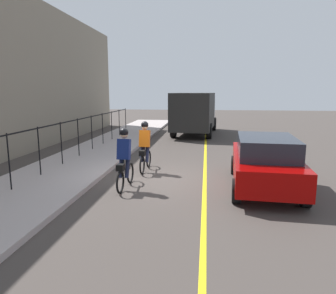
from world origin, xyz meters
name	(u,v)px	position (x,y,z in m)	size (l,w,h in m)	color
ground_plane	(157,178)	(0.00, 0.00, 0.00)	(80.00, 80.00, 0.00)	#413A36
lane_line_centre	(205,180)	(0.00, -1.60, 0.00)	(36.00, 0.12, 0.01)	yellow
sidewalk	(61,173)	(0.00, 3.40, 0.07)	(40.00, 3.20, 0.15)	#AA9E9B
iron_fence	(61,134)	(1.00, 3.80, 1.31)	(19.19, 0.04, 1.60)	black
cyclist_lead	(124,159)	(-1.26, 0.77, 0.91)	(1.71, 0.37, 1.83)	black
cyclist_follow	(145,147)	(0.88, 0.57, 0.91)	(1.71, 0.37, 1.83)	black
patrol_sedan	(265,161)	(-0.69, -3.37, 0.82)	(4.51, 2.16, 1.58)	#900302
box_truck_background	(195,111)	(11.16, -0.85, 1.55)	(6.89, 3.00, 2.78)	black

